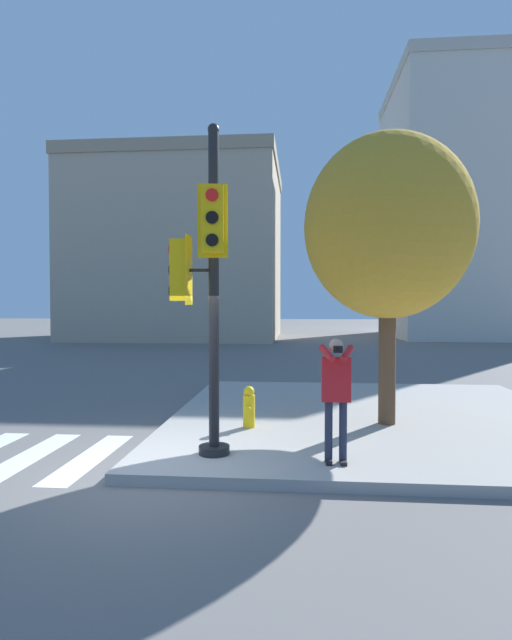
# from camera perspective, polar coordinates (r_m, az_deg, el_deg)

# --- Properties ---
(ground_plane) EXTENTS (160.00, 160.00, 0.00)m
(ground_plane) POSITION_cam_1_polar(r_m,az_deg,el_deg) (7.41, -11.62, -16.91)
(ground_plane) COLOR slate
(sidewalk_corner) EXTENTS (8.00, 8.00, 0.16)m
(sidewalk_corner) POSITION_cam_1_polar(r_m,az_deg,el_deg) (10.58, 13.17, -10.80)
(sidewalk_corner) COLOR #9E9B96
(sidewalk_corner) RESTS_ON ground_plane
(traffic_signal_pole) EXTENTS (0.92, 1.32, 4.84)m
(traffic_signal_pole) POSITION_cam_1_polar(r_m,az_deg,el_deg) (7.38, -5.68, 6.10)
(traffic_signal_pole) COLOR black
(traffic_signal_pole) RESTS_ON sidewalk_corner
(person_photographer) EXTENTS (0.50, 0.53, 1.74)m
(person_photographer) POSITION_cam_1_polar(r_m,az_deg,el_deg) (7.09, 9.14, -7.70)
(person_photographer) COLOR black
(person_photographer) RESTS_ON sidewalk_corner
(street_tree) EXTENTS (3.09, 3.09, 5.35)m
(street_tree) POSITION_cam_1_polar(r_m,az_deg,el_deg) (9.63, 14.87, 10.20)
(street_tree) COLOR brown
(street_tree) RESTS_ON sidewalk_corner
(fire_hydrant) EXTENTS (0.22, 0.28, 0.75)m
(fire_hydrant) POSITION_cam_1_polar(r_m,az_deg,el_deg) (9.11, -0.81, -9.91)
(fire_hydrant) COLOR yellow
(fire_hydrant) RESTS_ON sidewalk_corner
(building_left) EXTENTS (14.26, 12.40, 12.68)m
(building_left) POSITION_cam_1_polar(r_m,az_deg,el_deg) (37.56, -8.45, 7.75)
(building_left) COLOR tan
(building_left) RESTS_ON ground_plane
(building_right) EXTENTS (10.79, 12.32, 19.23)m
(building_right) POSITION_cam_1_polar(r_m,az_deg,el_deg) (41.42, 22.63, 11.65)
(building_right) COLOR beige
(building_right) RESTS_ON ground_plane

